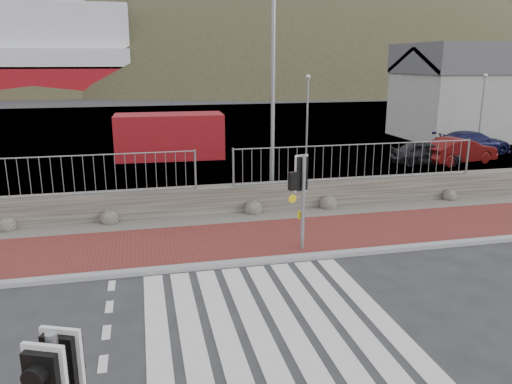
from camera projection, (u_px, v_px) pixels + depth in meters
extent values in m
plane|color=#28282B|center=(272.00, 327.00, 9.27)|extent=(220.00, 220.00, 0.00)
cube|color=maroon|center=(230.00, 242.00, 13.50)|extent=(40.00, 3.00, 0.08)
cube|color=gray|center=(241.00, 263.00, 12.08)|extent=(40.00, 0.25, 0.12)
cube|color=silver|center=(158.00, 341.00, 8.81)|extent=(0.42, 5.60, 0.01)
cube|color=silver|center=(192.00, 337.00, 8.94)|extent=(0.42, 5.60, 0.01)
cube|color=silver|center=(225.00, 333.00, 9.07)|extent=(0.42, 5.60, 0.01)
cube|color=silver|center=(257.00, 329.00, 9.20)|extent=(0.42, 5.60, 0.01)
cube|color=silver|center=(288.00, 325.00, 9.33)|extent=(0.42, 5.60, 0.01)
cube|color=silver|center=(318.00, 321.00, 9.46)|extent=(0.42, 5.60, 0.01)
cube|color=silver|center=(348.00, 318.00, 9.59)|extent=(0.42, 5.60, 0.01)
cube|color=silver|center=(376.00, 314.00, 9.72)|extent=(0.42, 5.60, 0.01)
cube|color=#59544C|center=(219.00, 220.00, 15.38)|extent=(40.00, 1.50, 0.06)
cube|color=#443F38|center=(214.00, 200.00, 16.03)|extent=(40.00, 0.60, 0.90)
cylinder|color=gray|center=(50.00, 157.00, 14.42)|extent=(8.40, 0.04, 0.04)
cylinder|color=gray|center=(195.00, 170.00, 15.49)|extent=(0.07, 0.07, 1.20)
cylinder|color=gray|center=(358.00, 145.00, 16.51)|extent=(8.40, 0.04, 0.04)
cylinder|color=gray|center=(233.00, 168.00, 15.75)|extent=(0.07, 0.07, 1.20)
cylinder|color=gray|center=(467.00, 157.00, 17.58)|extent=(0.07, 0.07, 1.20)
cube|color=#4C4C4F|center=(172.00, 130.00, 35.54)|extent=(120.00, 40.00, 0.50)
cube|color=#3F4C54|center=(155.00, 96.00, 68.51)|extent=(220.00, 50.00, 0.05)
cube|color=silver|center=(14.00, 28.00, 66.99)|extent=(30.00, 12.00, 6.00)
cube|color=#9E9E99|center=(495.00, 105.00, 31.85)|extent=(12.00, 6.00, 4.00)
cube|color=#4C4C51|center=(501.00, 59.00, 31.11)|extent=(12.20, 6.20, 1.80)
ellipsoid|color=#2E331E|center=(75.00, 196.00, 93.91)|extent=(106.40, 68.40, 76.00)
ellipsoid|color=#2E331E|center=(302.00, 211.00, 105.24)|extent=(140.00, 90.00, 100.00)
ellipsoid|color=#2E331E|center=(491.00, 173.00, 113.50)|extent=(112.00, 72.00, 80.00)
cylinder|color=gray|center=(303.00, 204.00, 12.64)|extent=(0.10, 0.10, 2.55)
cube|color=gold|center=(303.00, 216.00, 12.72)|extent=(0.14, 0.10, 0.20)
cube|color=black|center=(304.00, 174.00, 12.44)|extent=(0.41, 0.30, 0.95)
sphere|color=#0CE53F|center=(304.00, 185.00, 12.51)|extent=(0.14, 0.14, 0.14)
cube|color=black|center=(293.00, 181.00, 12.34)|extent=(0.23, 0.19, 0.45)
cylinder|color=gray|center=(273.00, 92.00, 16.39)|extent=(0.13, 0.13, 7.58)
cube|color=maroon|center=(170.00, 136.00, 25.07)|extent=(5.39, 2.40, 2.22)
imported|color=black|center=(426.00, 153.00, 23.58)|extent=(3.47, 1.99, 1.11)
imported|color=#530C0B|center=(459.00, 150.00, 23.88)|extent=(3.91, 1.94, 1.23)
imported|color=#14153E|center=(473.00, 142.00, 26.34)|extent=(4.12, 1.73, 1.19)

